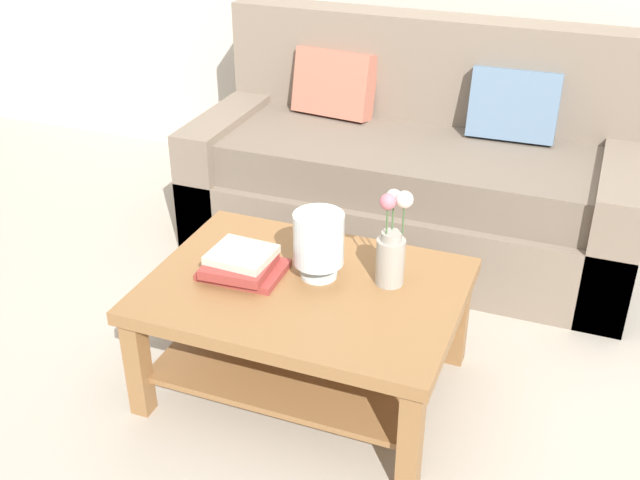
{
  "coord_description": "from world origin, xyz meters",
  "views": [
    {
      "loc": [
        0.88,
        -2.45,
        1.91
      ],
      "look_at": [
        0.01,
        -0.18,
        0.55
      ],
      "focal_mm": 43.26,
      "sensor_mm": 36.0,
      "label": 1
    }
  ],
  "objects_px": {
    "couch": "(414,174)",
    "coffee_table": "(305,313)",
    "flower_pitcher": "(392,246)",
    "glass_hurricane_vase": "(319,241)",
    "book_stack_main": "(241,264)"
  },
  "relations": [
    {
      "from": "book_stack_main",
      "to": "glass_hurricane_vase",
      "type": "bearing_deg",
      "value": 18.86
    },
    {
      "from": "couch",
      "to": "flower_pitcher",
      "type": "xyz_separation_m",
      "value": [
        0.21,
        -1.12,
        0.23
      ]
    },
    {
      "from": "couch",
      "to": "flower_pitcher",
      "type": "bearing_deg",
      "value": -79.49
    },
    {
      "from": "couch",
      "to": "coffee_table",
      "type": "relative_size",
      "value": 1.89
    },
    {
      "from": "flower_pitcher",
      "to": "glass_hurricane_vase",
      "type": "bearing_deg",
      "value": -169.11
    },
    {
      "from": "coffee_table",
      "to": "couch",
      "type": "bearing_deg",
      "value": 86.84
    },
    {
      "from": "coffee_table",
      "to": "book_stack_main",
      "type": "bearing_deg",
      "value": -175.56
    },
    {
      "from": "coffee_table",
      "to": "book_stack_main",
      "type": "distance_m",
      "value": 0.29
    },
    {
      "from": "couch",
      "to": "book_stack_main",
      "type": "relative_size",
      "value": 7.1
    },
    {
      "from": "book_stack_main",
      "to": "glass_hurricane_vase",
      "type": "distance_m",
      "value": 0.29
    },
    {
      "from": "glass_hurricane_vase",
      "to": "flower_pitcher",
      "type": "bearing_deg",
      "value": 10.89
    },
    {
      "from": "couch",
      "to": "glass_hurricane_vase",
      "type": "distance_m",
      "value": 1.19
    },
    {
      "from": "couch",
      "to": "book_stack_main",
      "type": "height_order",
      "value": "couch"
    },
    {
      "from": "couch",
      "to": "coffee_table",
      "type": "bearing_deg",
      "value": -93.16
    },
    {
      "from": "coffee_table",
      "to": "glass_hurricane_vase",
      "type": "relative_size",
      "value": 4.46
    }
  ]
}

